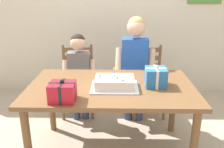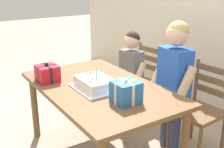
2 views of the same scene
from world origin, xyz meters
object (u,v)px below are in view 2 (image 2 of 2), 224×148
(dining_table, at_px, (99,95))
(gift_box_beside_cake, at_px, (126,92))
(gift_box_red_large, at_px, (47,73))
(chair_right, at_px, (201,110))
(chair_left, at_px, (141,82))
(child_older, at_px, (174,75))
(birthday_cake, at_px, (95,84))
(child_younger, at_px, (131,69))

(dining_table, distance_m, gift_box_beside_cake, 0.46)
(gift_box_red_large, relative_size, chair_right, 0.23)
(chair_left, height_order, child_older, child_older)
(birthday_cake, relative_size, child_younger, 0.39)
(chair_left, bearing_deg, child_younger, -74.60)
(birthday_cake, distance_m, chair_right, 1.09)
(dining_table, xyz_separation_m, chair_right, (0.47, 0.88, -0.19))
(dining_table, distance_m, chair_right, 1.02)
(dining_table, height_order, child_older, child_older)
(gift_box_red_large, height_order, chair_right, gift_box_red_large)
(chair_left, relative_size, child_younger, 0.81)
(child_older, bearing_deg, gift_box_beside_cake, -77.70)
(dining_table, bearing_deg, child_younger, 121.60)
(gift_box_red_large, relative_size, child_older, 0.16)
(birthday_cake, xyz_separation_m, gift_box_beside_cake, (0.39, 0.06, 0.04))
(child_younger, bearing_deg, gift_box_red_large, -88.76)
(gift_box_beside_cake, height_order, chair_right, gift_box_beside_cake)
(gift_box_red_large, bearing_deg, birthday_cake, 33.72)
(child_older, bearing_deg, child_younger, 179.96)
(chair_left, bearing_deg, dining_table, -61.81)
(dining_table, relative_size, chair_right, 1.74)
(gift_box_beside_cake, height_order, child_older, child_older)
(dining_table, height_order, gift_box_red_large, gift_box_red_large)
(chair_left, distance_m, child_older, 0.85)
(dining_table, relative_size, gift_box_beside_cake, 7.56)
(chair_left, bearing_deg, birthday_cake, -61.78)
(dining_table, height_order, gift_box_beside_cake, gift_box_beside_cake)
(chair_left, height_order, chair_right, same)
(birthday_cake, height_order, gift_box_beside_cake, gift_box_beside_cake)
(gift_box_beside_cake, bearing_deg, chair_left, 135.45)
(chair_right, bearing_deg, child_younger, -166.87)
(dining_table, distance_m, chair_left, 1.02)
(chair_left, xyz_separation_m, child_older, (0.75, -0.21, 0.34))
(gift_box_red_large, height_order, chair_left, gift_box_red_large)
(birthday_cake, xyz_separation_m, gift_box_red_large, (-0.43, -0.29, 0.03))
(chair_right, relative_size, child_younger, 0.81)
(dining_table, height_order, birthday_cake, birthday_cake)
(chair_left, bearing_deg, gift_box_red_large, -86.33)
(gift_box_red_large, height_order, child_older, child_older)
(child_older, bearing_deg, birthday_cake, -108.25)
(gift_box_red_large, height_order, child_younger, child_younger)
(gift_box_beside_cake, bearing_deg, gift_box_red_large, -157.07)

